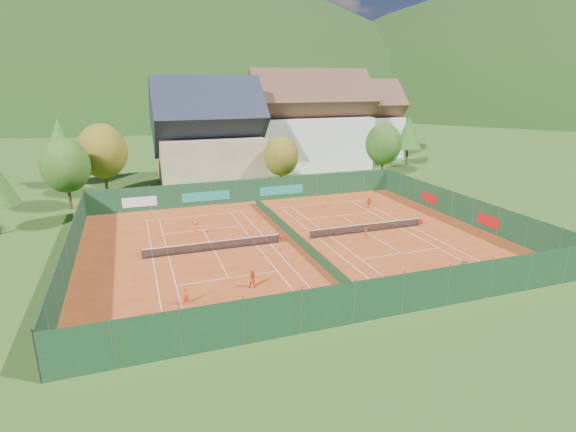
# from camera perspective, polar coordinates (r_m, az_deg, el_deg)

# --- Properties ---
(ground) EXTENTS (600.00, 600.00, 0.00)m
(ground) POSITION_cam_1_polar(r_m,az_deg,el_deg) (44.32, 0.86, -3.21)
(ground) COLOR #2D5019
(ground) RESTS_ON ground
(clay_pad) EXTENTS (40.00, 32.00, 0.01)m
(clay_pad) POSITION_cam_1_polar(r_m,az_deg,el_deg) (44.31, 0.86, -3.18)
(clay_pad) COLOR #A84018
(clay_pad) RESTS_ON ground
(court_markings_left) EXTENTS (11.03, 23.83, 0.00)m
(court_markings_left) POSITION_cam_1_polar(r_m,az_deg,el_deg) (42.38, -9.37, -4.35)
(court_markings_left) COLOR white
(court_markings_left) RESTS_ON ground
(court_markings_right) EXTENTS (11.03, 23.83, 0.00)m
(court_markings_right) POSITION_cam_1_polar(r_m,az_deg,el_deg) (47.52, 9.95, -2.03)
(court_markings_right) COLOR white
(court_markings_right) RESTS_ON ground
(tennis_net_left) EXTENTS (13.30, 0.10, 1.02)m
(tennis_net_left) POSITION_cam_1_polar(r_m,az_deg,el_deg) (42.23, -9.20, -3.71)
(tennis_net_left) COLOR #59595B
(tennis_net_left) RESTS_ON ground
(tennis_net_right) EXTENTS (13.30, 0.10, 1.02)m
(tennis_net_right) POSITION_cam_1_polar(r_m,az_deg,el_deg) (47.44, 10.15, -1.44)
(tennis_net_right) COLOR #59595B
(tennis_net_right) RESTS_ON ground
(court_divider) EXTENTS (0.03, 28.80, 1.00)m
(court_divider) POSITION_cam_1_polar(r_m,az_deg,el_deg) (44.15, 0.86, -2.57)
(court_divider) COLOR #153C20
(court_divider) RESTS_ON ground
(fence_north) EXTENTS (40.00, 0.10, 3.00)m
(fence_north) POSITION_cam_1_polar(r_m,az_deg,el_deg) (58.42, -4.99, 3.21)
(fence_north) COLOR #153B21
(fence_north) RESTS_ON ground
(fence_south) EXTENTS (40.00, 0.04, 3.00)m
(fence_south) POSITION_cam_1_polar(r_m,az_deg,el_deg) (30.44, 11.50, -10.21)
(fence_south) COLOR #13341B
(fence_south) RESTS_ON ground
(fence_west) EXTENTS (0.04, 32.00, 3.00)m
(fence_west) POSITION_cam_1_polar(r_m,az_deg,el_deg) (41.75, -25.92, -4.05)
(fence_west) COLOR #143922
(fence_west) RESTS_ON ground
(fence_east) EXTENTS (0.09, 32.00, 3.00)m
(fence_east) POSITION_cam_1_polar(r_m,az_deg,el_deg) (53.88, 21.23, 0.95)
(fence_east) COLOR #153B21
(fence_east) RESTS_ON ground
(chalet) EXTENTS (16.20, 12.00, 16.00)m
(chalet) POSITION_cam_1_polar(r_m,az_deg,el_deg) (70.51, -10.04, 9.62)
(chalet) COLOR #CAB98E
(chalet) RESTS_ON ground
(hotel_block_a) EXTENTS (21.60, 11.00, 17.25)m
(hotel_block_a) POSITION_cam_1_polar(r_m,az_deg,el_deg) (81.37, 2.74, 11.32)
(hotel_block_a) COLOR silver
(hotel_block_a) RESTS_ON ground
(hotel_block_b) EXTENTS (17.28, 10.00, 15.50)m
(hotel_block_b) POSITION_cam_1_polar(r_m,az_deg,el_deg) (94.58, 8.91, 11.45)
(hotel_block_b) COLOR silver
(hotel_block_b) RESTS_ON ground
(tree_west_front) EXTENTS (5.72, 5.72, 8.69)m
(tree_west_front) POSITION_cam_1_polar(r_m,az_deg,el_deg) (60.33, -26.44, 5.76)
(tree_west_front) COLOR #4E311B
(tree_west_front) RESTS_ON ground
(tree_west_mid) EXTENTS (6.44, 6.44, 9.78)m
(tree_west_mid) POSITION_cam_1_polar(r_m,az_deg,el_deg) (65.78, -22.49, 7.62)
(tree_west_mid) COLOR #4B341A
(tree_west_mid) RESTS_ON ground
(tree_west_back) EXTENTS (5.60, 5.60, 10.00)m
(tree_west_back) POSITION_cam_1_polar(r_m,az_deg,el_deg) (74.16, -26.97, 8.51)
(tree_west_back) COLOR #402917
(tree_west_back) RESTS_ON ground
(tree_center) EXTENTS (5.01, 5.01, 7.60)m
(tree_center) POSITION_cam_1_polar(r_m,az_deg,el_deg) (65.23, -0.87, 7.61)
(tree_center) COLOR #4D2C1B
(tree_center) RESTS_ON ground
(tree_east_front) EXTENTS (5.72, 5.72, 8.69)m
(tree_east_front) POSITION_cam_1_polar(r_m,az_deg,el_deg) (74.49, 12.03, 8.93)
(tree_east_front) COLOR #49321A
(tree_east_front) RESTS_ON ground
(tree_east_mid) EXTENTS (5.04, 5.04, 9.00)m
(tree_east_mid) POSITION_cam_1_polar(r_m,az_deg,el_deg) (86.48, 15.06, 10.23)
(tree_east_mid) COLOR #4B301A
(tree_east_mid) RESTS_ON ground
(tree_east_back) EXTENTS (7.15, 7.15, 10.86)m
(tree_east_back) POSITION_cam_1_polar(r_m,az_deg,el_deg) (89.20, 7.83, 11.26)
(tree_east_back) COLOR #4C2D1B
(tree_east_back) RESTS_ON ground
(mountain_backdrop) EXTENTS (820.00, 530.00, 242.00)m
(mountain_backdrop) POSITION_cam_1_polar(r_m,az_deg,el_deg) (281.29, -10.26, 5.33)
(mountain_backdrop) COLOR black
(mountain_backdrop) RESTS_ON ground
(ball_hopper) EXTENTS (0.34, 0.34, 0.80)m
(ball_hopper) POSITION_cam_1_polar(r_m,az_deg,el_deg) (40.40, 21.50, -5.61)
(ball_hopper) COLOR slate
(ball_hopper) RESTS_ON ground
(loose_ball_0) EXTENTS (0.07, 0.07, 0.07)m
(loose_ball_0) POSITION_cam_1_polar(r_m,az_deg,el_deg) (35.78, -4.76, -8.25)
(loose_ball_0) COLOR #CCD833
(loose_ball_0) RESTS_ON ground
(loose_ball_1) EXTENTS (0.07, 0.07, 0.07)m
(loose_ball_1) POSITION_cam_1_polar(r_m,az_deg,el_deg) (39.45, 14.34, -6.28)
(loose_ball_1) COLOR #CCD833
(loose_ball_1) RESTS_ON ground
(player_left_near) EXTENTS (0.57, 0.49, 1.33)m
(player_left_near) POSITION_cam_1_polar(r_m,az_deg,el_deg) (32.78, -12.87, -9.88)
(player_left_near) COLOR #FB5116
(player_left_near) RESTS_ON ground
(player_left_mid) EXTENTS (0.84, 0.74, 1.45)m
(player_left_mid) POSITION_cam_1_polar(r_m,az_deg,el_deg) (34.44, -4.48, -8.02)
(player_left_mid) COLOR #EF4E15
(player_left_mid) RESTS_ON ground
(player_left_far) EXTENTS (1.10, 0.74, 1.58)m
(player_left_far) POSITION_cam_1_polar(r_m,az_deg,el_deg) (46.55, -11.56, -1.51)
(player_left_far) COLOR #E25A14
(player_left_far) RESTS_ON ground
(player_right_near) EXTENTS (0.62, 0.76, 1.21)m
(player_right_near) POSITION_cam_1_polar(r_m,az_deg,el_deg) (45.30, 9.87, -2.18)
(player_right_near) COLOR orange
(player_right_near) RESTS_ON ground
(player_right_far_a) EXTENTS (0.86, 0.79, 1.48)m
(player_right_far_a) POSITION_cam_1_polar(r_m,az_deg,el_deg) (56.13, 4.40, 1.89)
(player_right_far_a) COLOR orange
(player_right_far_a) RESTS_ON ground
(player_right_far_b) EXTENTS (1.38, 0.61, 1.44)m
(player_right_far_b) POSITION_cam_1_polar(r_m,az_deg,el_deg) (56.48, 10.19, 1.74)
(player_right_far_b) COLOR orange
(player_right_far_b) RESTS_ON ground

